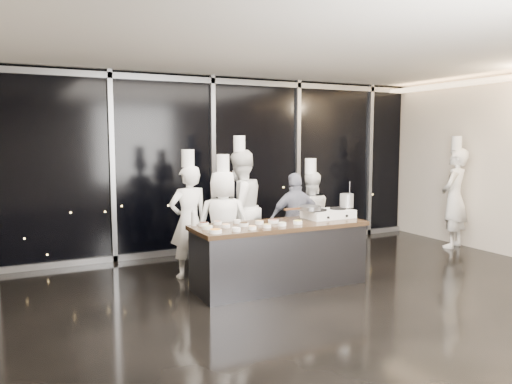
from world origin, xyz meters
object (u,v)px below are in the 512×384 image
stove (328,214)px  frying_pan (309,208)px  stock_pot (347,200)px  chef_far_left (189,220)px  guest (296,220)px  chef_left (223,222)px  chef_center (239,207)px  chef_side (454,197)px  chef_right (310,216)px  demo_counter (279,255)px

stove → frying_pan: (-0.34, 0.01, 0.10)m
stock_pot → chef_far_left: 2.39m
guest → chef_left: bearing=9.5°
chef_center → chef_side: 4.25m
chef_far_left → chef_center: chef_center is taller
chef_center → chef_right: 1.24m
stove → stock_pot: bearing=-2.1°
chef_left → chef_right: size_ratio=1.06×
chef_far_left → chef_right: size_ratio=1.10×
guest → chef_right: (0.42, 0.23, 0.01)m
chef_left → guest: size_ratio=1.21×
stove → chef_right: size_ratio=0.42×
stove → guest: size_ratio=0.48×
demo_counter → stove: 1.02m
stove → guest: guest is taller
chef_center → chef_right: size_ratio=1.22×
frying_pan → chef_left: (-1.03, 0.77, -0.25)m
chef_center → guest: bearing=130.9°
chef_left → guest: chef_left is taller
demo_counter → chef_right: (1.20, 1.10, 0.32)m
demo_counter → chef_left: chef_left is taller
demo_counter → chef_center: size_ratio=1.16×
frying_pan → chef_center: size_ratio=0.28×
chef_far_left → guest: 1.77m
guest → chef_right: chef_right is taller
demo_counter → guest: guest is taller
frying_pan → chef_center: (-0.54, 1.25, -0.12)m
stock_pot → chef_left: (-1.69, 0.78, -0.32)m
chef_left → chef_side: (4.69, -0.13, 0.14)m
stove → chef_right: chef_right is taller
chef_right → frying_pan: bearing=72.6°
stock_pot → stove: bearing=179.2°
stove → stock_pot: 0.37m
stock_pot → chef_center: (-1.21, 1.26, -0.19)m
guest → demo_counter: bearing=57.4°
demo_counter → stock_pot: 1.39m
frying_pan → chef_right: 1.24m
stove → chef_far_left: chef_far_left is taller
demo_counter → stove: stove is taller
demo_counter → chef_center: 1.43m
chef_far_left → chef_right: bearing=177.0°
chef_center → chef_right: bearing=150.8°
demo_counter → stove: bearing=5.8°
stock_pot → guest: size_ratio=0.13×
chef_right → stock_pot: bearing=106.3°
chef_left → chef_side: size_ratio=0.87×
demo_counter → chef_side: chef_side is taller
stove → chef_left: (-1.36, 0.78, -0.15)m
frying_pan → chef_left: bearing=141.8°
demo_counter → chef_side: 4.29m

